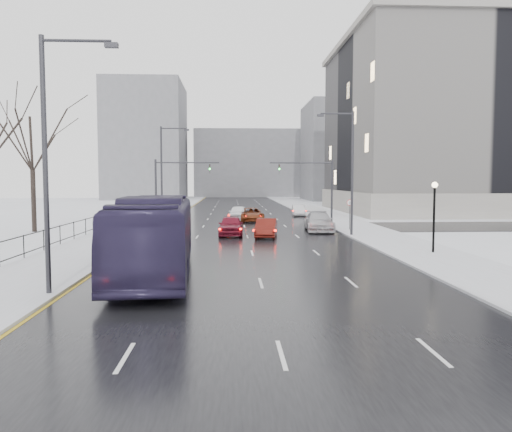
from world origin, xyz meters
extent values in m
cube|color=black|center=(0.00, 60.00, 0.02)|extent=(16.00, 150.00, 0.04)
cube|color=black|center=(0.00, 48.00, 0.02)|extent=(130.00, 10.00, 0.04)
cube|color=silver|center=(-10.50, 60.00, 0.08)|extent=(5.00, 150.00, 0.16)
cube|color=silver|center=(10.50, 60.00, 0.08)|extent=(5.00, 150.00, 0.16)
cube|color=white|center=(-20.00, 60.00, 0.06)|extent=(14.00, 150.00, 0.12)
cube|color=black|center=(-13.00, 30.00, 1.41)|extent=(0.04, 70.00, 0.05)
cube|color=black|center=(-13.00, 30.00, 0.41)|extent=(0.04, 70.00, 0.05)
cylinder|color=black|center=(-13.00, 30.00, 0.81)|extent=(0.06, 0.06, 1.30)
cylinder|color=#2D2D33|center=(8.40, 40.00, 5.00)|extent=(0.20, 0.20, 10.00)
cylinder|color=#2D2D33|center=(7.10, 40.00, 9.80)|extent=(2.60, 0.12, 0.12)
cube|color=#2D2D33|center=(5.80, 40.00, 9.65)|extent=(0.50, 0.25, 0.18)
cylinder|color=#2D2D33|center=(-8.40, 20.00, 5.00)|extent=(0.20, 0.20, 10.00)
cylinder|color=#2D2D33|center=(-7.10, 20.00, 9.80)|extent=(2.60, 0.12, 0.12)
cube|color=#2D2D33|center=(-5.80, 20.00, 9.65)|extent=(0.50, 0.25, 0.18)
cylinder|color=#2D2D33|center=(-8.40, 52.00, 5.00)|extent=(0.20, 0.20, 10.00)
cylinder|color=#2D2D33|center=(-7.10, 52.00, 9.80)|extent=(2.60, 0.12, 0.12)
cube|color=#2D2D33|center=(-5.80, 52.00, 9.65)|extent=(0.50, 0.25, 0.18)
cylinder|color=black|center=(11.00, 30.00, 2.16)|extent=(0.14, 0.14, 4.00)
sphere|color=#FFE5B2|center=(11.00, 30.00, 4.26)|extent=(0.36, 0.36, 0.36)
cylinder|color=#2D2D33|center=(8.40, 48.00, 3.25)|extent=(0.20, 0.20, 6.50)
cylinder|color=#2D2D33|center=(5.40, 48.00, 6.20)|extent=(6.00, 0.12, 0.12)
imported|color=#2D2D33|center=(3.30, 48.00, 5.60)|extent=(0.15, 0.18, 0.90)
sphere|color=#19FF33|center=(3.30, 47.85, 5.60)|extent=(0.16, 0.16, 0.16)
cylinder|color=#2D2D33|center=(-8.40, 48.00, 3.25)|extent=(0.20, 0.20, 6.50)
cylinder|color=#2D2D33|center=(-5.40, 48.00, 6.20)|extent=(6.00, 0.12, 0.12)
imported|color=#2D2D33|center=(-3.30, 48.00, 5.60)|extent=(0.15, 0.18, 0.90)
sphere|color=#19FF33|center=(-3.30, 47.85, 5.60)|extent=(0.16, 0.16, 0.16)
cylinder|color=#2D2D33|center=(9.20, 44.00, 1.41)|extent=(0.06, 0.06, 2.50)
cylinder|color=white|center=(9.20, 44.00, 2.56)|extent=(0.60, 0.03, 0.60)
torus|color=#B20C0C|center=(9.20, 44.00, 2.56)|extent=(0.58, 0.06, 0.58)
cube|color=gray|center=(35.00, 72.00, 12.00)|extent=(40.00, 30.00, 24.00)
cube|color=gray|center=(35.00, 72.00, 24.40)|extent=(41.00, 31.00, 0.80)
cube|color=gray|center=(35.00, 72.00, 1.50)|extent=(40.60, 30.60, 3.00)
cube|color=slate|center=(28.00, 115.00, 11.00)|extent=(24.00, 20.00, 22.00)
cube|color=slate|center=(-22.00, 125.00, 14.00)|extent=(18.00, 22.00, 28.00)
cube|color=slate|center=(4.00, 140.00, 9.00)|extent=(30.00, 18.00, 18.00)
imported|color=#292242|center=(-4.89, 24.19, 1.92)|extent=(4.02, 13.65, 3.75)
imported|color=maroon|center=(-1.32, 40.92, 0.86)|extent=(2.03, 4.86, 1.64)
imported|color=#611710|center=(1.47, 39.48, 0.78)|extent=(2.13, 4.65, 1.48)
imported|color=maroon|center=(0.91, 54.57, 0.79)|extent=(2.71, 5.48, 1.49)
imported|color=#AEADB2|center=(6.44, 43.90, 0.88)|extent=(2.71, 5.93, 1.68)
imported|color=white|center=(-0.50, 55.95, 0.88)|extent=(2.49, 5.11, 1.68)
imported|color=white|center=(7.20, 62.85, 0.74)|extent=(1.77, 4.34, 1.40)
camera|label=1|loc=(-1.28, 0.45, 4.55)|focal=35.00mm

